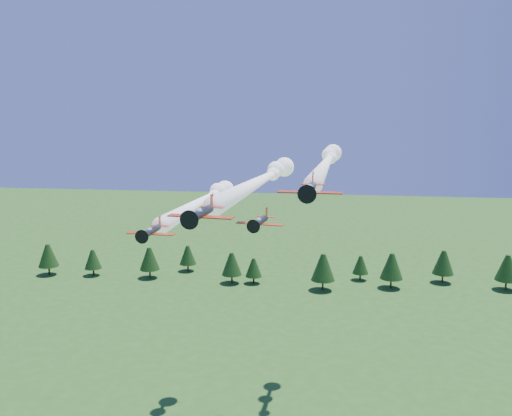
# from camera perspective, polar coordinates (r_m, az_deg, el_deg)

# --- Properties ---
(plane_lead) EXTENTS (10.85, 52.68, 3.70)m
(plane_lead) POSITION_cam_1_polar(r_m,az_deg,el_deg) (92.54, 0.53, 2.81)
(plane_lead) COLOR black
(plane_lead) RESTS_ON ground
(plane_left) EXTENTS (7.51, 45.05, 3.70)m
(plane_left) POSITION_cam_1_polar(r_m,az_deg,el_deg) (102.66, -5.27, 0.75)
(plane_left) COLOR black
(plane_left) RESTS_ON ground
(plane_right) EXTENTS (8.46, 59.37, 3.70)m
(plane_right) POSITION_cam_1_polar(r_m,az_deg,el_deg) (103.45, 7.04, 4.50)
(plane_right) COLOR black
(plane_right) RESTS_ON ground
(plane_slot) EXTENTS (7.18, 7.83, 2.51)m
(plane_slot) POSITION_cam_1_polar(r_m,az_deg,el_deg) (83.63, 0.44, -1.35)
(plane_slot) COLOR black
(plane_slot) RESTS_ON ground
(treeline) EXTENTS (172.28, 21.55, 11.89)m
(treeline) POSITION_cam_1_polar(r_m,az_deg,el_deg) (190.10, 4.04, -5.52)
(treeline) COLOR #382314
(treeline) RESTS_ON ground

